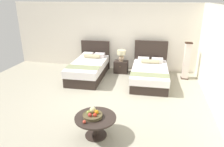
{
  "coord_description": "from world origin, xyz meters",
  "views": [
    {
      "loc": [
        1.31,
        -5.22,
        2.84
      ],
      "look_at": [
        0.04,
        0.51,
        0.68
      ],
      "focal_mm": 33.7,
      "sensor_mm": 36.0,
      "label": 1
    }
  ],
  "objects_px": {
    "bed_near_corner": "(150,74)",
    "fruit_bowl": "(93,114)",
    "table_lamp": "(121,54)",
    "coffee_table": "(96,121)",
    "nightstand": "(121,67)",
    "bed_near_window": "(89,69)",
    "loose_apple": "(84,122)",
    "floor_lamp_corner": "(187,61)"
  },
  "relations": [
    {
      "from": "bed_near_corner",
      "to": "fruit_bowl",
      "type": "height_order",
      "value": "bed_near_corner"
    },
    {
      "from": "table_lamp",
      "to": "coffee_table",
      "type": "height_order",
      "value": "table_lamp"
    },
    {
      "from": "nightstand",
      "to": "table_lamp",
      "type": "xyz_separation_m",
      "value": [
        0.0,
        0.02,
        0.5
      ]
    },
    {
      "from": "coffee_table",
      "to": "fruit_bowl",
      "type": "relative_size",
      "value": 2.11
    },
    {
      "from": "nightstand",
      "to": "bed_near_corner",
      "type": "bearing_deg",
      "value": -31.85
    },
    {
      "from": "bed_near_window",
      "to": "loose_apple",
      "type": "relative_size",
      "value": 32.69
    },
    {
      "from": "coffee_table",
      "to": "loose_apple",
      "type": "xyz_separation_m",
      "value": [
        -0.15,
        -0.28,
        0.15
      ]
    },
    {
      "from": "nightstand",
      "to": "fruit_bowl",
      "type": "height_order",
      "value": "fruit_bowl"
    },
    {
      "from": "fruit_bowl",
      "to": "loose_apple",
      "type": "xyz_separation_m",
      "value": [
        -0.09,
        -0.27,
        -0.02
      ]
    },
    {
      "from": "loose_apple",
      "to": "coffee_table",
      "type": "bearing_deg",
      "value": 62.17
    },
    {
      "from": "bed_near_corner",
      "to": "bed_near_window",
      "type": "bearing_deg",
      "value": -179.65
    },
    {
      "from": "coffee_table",
      "to": "loose_apple",
      "type": "height_order",
      "value": "loose_apple"
    },
    {
      "from": "bed_near_window",
      "to": "table_lamp",
      "type": "bearing_deg",
      "value": 34.25
    },
    {
      "from": "bed_near_window",
      "to": "loose_apple",
      "type": "xyz_separation_m",
      "value": [
        1.12,
        -3.62,
        0.18
      ]
    },
    {
      "from": "bed_near_corner",
      "to": "table_lamp",
      "type": "distance_m",
      "value": 1.42
    },
    {
      "from": "coffee_table",
      "to": "floor_lamp_corner",
      "type": "xyz_separation_m",
      "value": [
        2.22,
        3.95,
        0.31
      ]
    },
    {
      "from": "bed_near_window",
      "to": "table_lamp",
      "type": "distance_m",
      "value": 1.38
    },
    {
      "from": "fruit_bowl",
      "to": "floor_lamp_corner",
      "type": "height_order",
      "value": "floor_lamp_corner"
    },
    {
      "from": "coffee_table",
      "to": "loose_apple",
      "type": "distance_m",
      "value": 0.34
    },
    {
      "from": "table_lamp",
      "to": "loose_apple",
      "type": "bearing_deg",
      "value": -89.62
    },
    {
      "from": "bed_near_window",
      "to": "table_lamp",
      "type": "height_order",
      "value": "bed_near_window"
    },
    {
      "from": "loose_apple",
      "to": "floor_lamp_corner",
      "type": "height_order",
      "value": "floor_lamp_corner"
    },
    {
      "from": "fruit_bowl",
      "to": "coffee_table",
      "type": "bearing_deg",
      "value": 5.5
    },
    {
      "from": "fruit_bowl",
      "to": "bed_near_corner",
      "type": "bearing_deg",
      "value": 73.14
    },
    {
      "from": "nightstand",
      "to": "floor_lamp_corner",
      "type": "bearing_deg",
      "value": -2.71
    },
    {
      "from": "coffee_table",
      "to": "floor_lamp_corner",
      "type": "bearing_deg",
      "value": 60.69
    },
    {
      "from": "bed_near_window",
      "to": "floor_lamp_corner",
      "type": "height_order",
      "value": "floor_lamp_corner"
    },
    {
      "from": "bed_near_window",
      "to": "floor_lamp_corner",
      "type": "bearing_deg",
      "value": 9.9
    },
    {
      "from": "table_lamp",
      "to": "fruit_bowl",
      "type": "relative_size",
      "value": 1.04
    },
    {
      "from": "coffee_table",
      "to": "fruit_bowl",
      "type": "distance_m",
      "value": 0.18
    },
    {
      "from": "loose_apple",
      "to": "bed_near_window",
      "type": "bearing_deg",
      "value": 107.14
    },
    {
      "from": "nightstand",
      "to": "floor_lamp_corner",
      "type": "distance_m",
      "value": 2.43
    },
    {
      "from": "nightstand",
      "to": "coffee_table",
      "type": "distance_m",
      "value": 4.07
    },
    {
      "from": "fruit_bowl",
      "to": "table_lamp",
      "type": "bearing_deg",
      "value": 91.66
    },
    {
      "from": "nightstand",
      "to": "floor_lamp_corner",
      "type": "xyz_separation_m",
      "value": [
        2.39,
        -0.11,
        0.43
      ]
    },
    {
      "from": "bed_near_corner",
      "to": "table_lamp",
      "type": "xyz_separation_m",
      "value": [
        -1.14,
        0.73,
        0.44
      ]
    },
    {
      "from": "bed_near_window",
      "to": "table_lamp",
      "type": "relative_size",
      "value": 5.22
    },
    {
      "from": "floor_lamp_corner",
      "to": "nightstand",
      "type": "bearing_deg",
      "value": 177.29
    },
    {
      "from": "floor_lamp_corner",
      "to": "fruit_bowl",
      "type": "bearing_deg",
      "value": -119.89
    },
    {
      "from": "bed_near_window",
      "to": "fruit_bowl",
      "type": "height_order",
      "value": "bed_near_window"
    },
    {
      "from": "bed_near_corner",
      "to": "nightstand",
      "type": "xyz_separation_m",
      "value": [
        -1.14,
        0.71,
        -0.06
      ]
    },
    {
      "from": "bed_near_window",
      "to": "bed_near_corner",
      "type": "relative_size",
      "value": 1.0
    }
  ]
}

